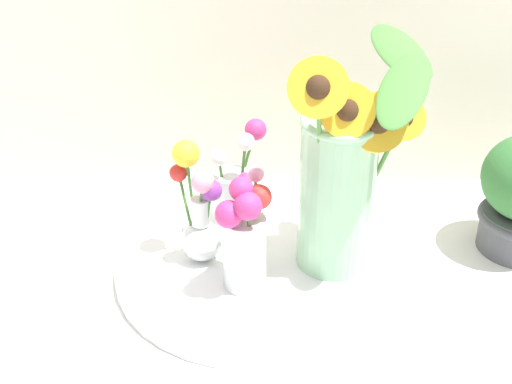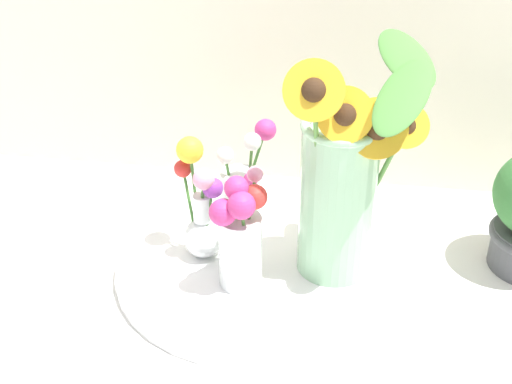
{
  "view_description": "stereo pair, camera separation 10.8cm",
  "coord_description": "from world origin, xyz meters",
  "px_view_note": "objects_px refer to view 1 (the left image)",
  "views": [
    {
      "loc": [
        0.03,
        -0.87,
        0.71
      ],
      "look_at": [
        -0.01,
        0.05,
        0.15
      ],
      "focal_mm": 50.0,
      "sensor_mm": 36.0,
      "label": 1
    },
    {
      "loc": [
        0.13,
        -0.86,
        0.71
      ],
      "look_at": [
        -0.01,
        0.05,
        0.15
      ],
      "focal_mm": 50.0,
      "sensor_mm": 36.0,
      "label": 2
    }
  ],
  "objects_px": {
    "vase_small_center": "(244,235)",
    "vase_small_back": "(235,190)",
    "vase_bulb_right": "(199,214)",
    "mason_jar_sunflowers": "(341,179)",
    "serving_tray": "(256,267)"
  },
  "relations": [
    {
      "from": "vase_small_center",
      "to": "vase_small_back",
      "type": "xyz_separation_m",
      "value": [
        -0.02,
        0.16,
        -0.02
      ]
    },
    {
      "from": "vase_bulb_right",
      "to": "mason_jar_sunflowers",
      "type": "bearing_deg",
      "value": -1.9
    },
    {
      "from": "serving_tray",
      "to": "vase_bulb_right",
      "type": "relative_size",
      "value": 2.25
    },
    {
      "from": "serving_tray",
      "to": "mason_jar_sunflowers",
      "type": "relative_size",
      "value": 1.22
    },
    {
      "from": "mason_jar_sunflowers",
      "to": "vase_bulb_right",
      "type": "xyz_separation_m",
      "value": [
        -0.22,
        0.01,
        -0.07
      ]
    },
    {
      "from": "vase_small_center",
      "to": "vase_bulb_right",
      "type": "height_order",
      "value": "vase_bulb_right"
    },
    {
      "from": "vase_small_back",
      "to": "vase_small_center",
      "type": "bearing_deg",
      "value": -81.38
    },
    {
      "from": "serving_tray",
      "to": "vase_small_center",
      "type": "distance_m",
      "value": 0.12
    },
    {
      "from": "serving_tray",
      "to": "vase_small_back",
      "type": "height_order",
      "value": "vase_small_back"
    },
    {
      "from": "vase_small_back",
      "to": "serving_tray",
      "type": "bearing_deg",
      "value": -69.17
    },
    {
      "from": "mason_jar_sunflowers",
      "to": "vase_small_center",
      "type": "relative_size",
      "value": 1.92
    },
    {
      "from": "mason_jar_sunflowers",
      "to": "vase_small_center",
      "type": "distance_m",
      "value": 0.17
    },
    {
      "from": "mason_jar_sunflowers",
      "to": "vase_small_back",
      "type": "relative_size",
      "value": 1.96
    },
    {
      "from": "vase_bulb_right",
      "to": "vase_small_center",
      "type": "bearing_deg",
      "value": -43.04
    },
    {
      "from": "vase_bulb_right",
      "to": "serving_tray",
      "type": "bearing_deg",
      "value": -9.7
    }
  ]
}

